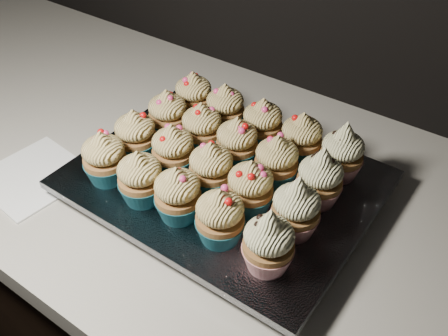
# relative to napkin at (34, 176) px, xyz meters

# --- Properties ---
(worktop) EXTENTS (2.44, 0.64, 0.04)m
(worktop) POSITION_rel_napkin_xyz_m (0.47, 0.18, -0.02)
(worktop) COLOR beige
(worktop) RESTS_ON cabinet
(napkin) EXTENTS (0.16, 0.16, 0.00)m
(napkin) POSITION_rel_napkin_xyz_m (0.00, 0.00, 0.00)
(napkin) COLOR white
(napkin) RESTS_ON worktop
(baking_tray) EXTENTS (0.39, 0.30, 0.02)m
(baking_tray) POSITION_rel_napkin_xyz_m (0.26, 0.14, 0.01)
(baking_tray) COLOR black
(baking_tray) RESTS_ON worktop
(foil_lining) EXTENTS (0.42, 0.33, 0.01)m
(foil_lining) POSITION_rel_napkin_xyz_m (0.26, 0.14, 0.03)
(foil_lining) COLOR silver
(foil_lining) RESTS_ON baking_tray
(cupcake_0) EXTENTS (0.06, 0.06, 0.08)m
(cupcake_0) POSITION_rel_napkin_xyz_m (0.13, 0.04, 0.07)
(cupcake_0) COLOR #165B6A
(cupcake_0) RESTS_ON foil_lining
(cupcake_1) EXTENTS (0.06, 0.06, 0.08)m
(cupcake_1) POSITION_rel_napkin_xyz_m (0.20, 0.04, 0.07)
(cupcake_1) COLOR #165B6A
(cupcake_1) RESTS_ON foil_lining
(cupcake_2) EXTENTS (0.06, 0.06, 0.08)m
(cupcake_2) POSITION_rel_napkin_xyz_m (0.26, 0.04, 0.07)
(cupcake_2) COLOR #165B6A
(cupcake_2) RESTS_ON foil_lining
(cupcake_3) EXTENTS (0.06, 0.06, 0.08)m
(cupcake_3) POSITION_rel_napkin_xyz_m (0.33, 0.04, 0.07)
(cupcake_3) COLOR #165B6A
(cupcake_3) RESTS_ON foil_lining
(cupcake_4) EXTENTS (0.06, 0.06, 0.10)m
(cupcake_4) POSITION_rel_napkin_xyz_m (0.40, 0.04, 0.07)
(cupcake_4) COLOR #A31620
(cupcake_4) RESTS_ON foil_lining
(cupcake_5) EXTENTS (0.06, 0.06, 0.08)m
(cupcake_5) POSITION_rel_napkin_xyz_m (0.13, 0.11, 0.07)
(cupcake_5) COLOR #165B6A
(cupcake_5) RESTS_ON foil_lining
(cupcake_6) EXTENTS (0.06, 0.06, 0.08)m
(cupcake_6) POSITION_rel_napkin_xyz_m (0.20, 0.11, 0.07)
(cupcake_6) COLOR #165B6A
(cupcake_6) RESTS_ON foil_lining
(cupcake_7) EXTENTS (0.06, 0.06, 0.08)m
(cupcake_7) POSITION_rel_napkin_xyz_m (0.27, 0.11, 0.07)
(cupcake_7) COLOR #165B6A
(cupcake_7) RESTS_ON foil_lining
(cupcake_8) EXTENTS (0.06, 0.06, 0.08)m
(cupcake_8) POSITION_rel_napkin_xyz_m (0.33, 0.11, 0.07)
(cupcake_8) COLOR #165B6A
(cupcake_8) RESTS_ON foil_lining
(cupcake_9) EXTENTS (0.06, 0.06, 0.10)m
(cupcake_9) POSITION_rel_napkin_xyz_m (0.40, 0.11, 0.07)
(cupcake_9) COLOR #A31620
(cupcake_9) RESTS_ON foil_lining
(cupcake_10) EXTENTS (0.06, 0.06, 0.08)m
(cupcake_10) POSITION_rel_napkin_xyz_m (0.13, 0.18, 0.07)
(cupcake_10) COLOR #165B6A
(cupcake_10) RESTS_ON foil_lining
(cupcake_11) EXTENTS (0.06, 0.06, 0.08)m
(cupcake_11) POSITION_rel_napkin_xyz_m (0.20, 0.18, 0.07)
(cupcake_11) COLOR #165B6A
(cupcake_11) RESTS_ON foil_lining
(cupcake_12) EXTENTS (0.06, 0.06, 0.08)m
(cupcake_12) POSITION_rel_napkin_xyz_m (0.26, 0.18, 0.07)
(cupcake_12) COLOR #165B6A
(cupcake_12) RESTS_ON foil_lining
(cupcake_13) EXTENTS (0.06, 0.06, 0.08)m
(cupcake_13) POSITION_rel_napkin_xyz_m (0.33, 0.18, 0.07)
(cupcake_13) COLOR #165B6A
(cupcake_13) RESTS_ON foil_lining
(cupcake_14) EXTENTS (0.06, 0.06, 0.10)m
(cupcake_14) POSITION_rel_napkin_xyz_m (0.40, 0.18, 0.07)
(cupcake_14) COLOR #A31620
(cupcake_14) RESTS_ON foil_lining
(cupcake_15) EXTENTS (0.06, 0.06, 0.08)m
(cupcake_15) POSITION_rel_napkin_xyz_m (0.13, 0.24, 0.07)
(cupcake_15) COLOR #165B6A
(cupcake_15) RESTS_ON foil_lining
(cupcake_16) EXTENTS (0.06, 0.06, 0.08)m
(cupcake_16) POSITION_rel_napkin_xyz_m (0.19, 0.24, 0.07)
(cupcake_16) COLOR #165B6A
(cupcake_16) RESTS_ON foil_lining
(cupcake_17) EXTENTS (0.06, 0.06, 0.08)m
(cupcake_17) POSITION_rel_napkin_xyz_m (0.27, 0.24, 0.07)
(cupcake_17) COLOR #165B6A
(cupcake_17) RESTS_ON foil_lining
(cupcake_18) EXTENTS (0.06, 0.06, 0.08)m
(cupcake_18) POSITION_rel_napkin_xyz_m (0.33, 0.24, 0.07)
(cupcake_18) COLOR #165B6A
(cupcake_18) RESTS_ON foil_lining
(cupcake_19) EXTENTS (0.06, 0.06, 0.10)m
(cupcake_19) POSITION_rel_napkin_xyz_m (0.40, 0.24, 0.07)
(cupcake_19) COLOR #A31620
(cupcake_19) RESTS_ON foil_lining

